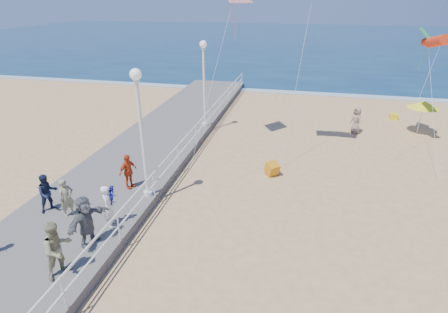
% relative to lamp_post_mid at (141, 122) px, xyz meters
% --- Properties ---
extents(ground, '(160.00, 160.00, 0.00)m').
position_rel_lamp_post_mid_xyz_m(ground, '(5.35, 0.00, -3.66)').
color(ground, tan).
rests_on(ground, ground).
extents(ocean, '(160.00, 90.00, 0.05)m').
position_rel_lamp_post_mid_xyz_m(ocean, '(5.35, 65.00, -3.65)').
color(ocean, '#0C2A49').
rests_on(ocean, ground).
extents(surf_line, '(160.00, 1.20, 0.04)m').
position_rel_lamp_post_mid_xyz_m(surf_line, '(5.35, 20.50, -3.63)').
color(surf_line, silver).
rests_on(surf_line, ground).
extents(boardwalk, '(5.00, 44.00, 0.40)m').
position_rel_lamp_post_mid_xyz_m(boardwalk, '(-2.15, 0.00, -3.46)').
color(boardwalk, slate).
rests_on(boardwalk, ground).
extents(railing, '(0.05, 42.00, 0.55)m').
position_rel_lamp_post_mid_xyz_m(railing, '(0.30, 0.00, -2.41)').
color(railing, white).
rests_on(railing, boardwalk).
extents(lamp_post_mid, '(0.44, 0.44, 5.32)m').
position_rel_lamp_post_mid_xyz_m(lamp_post_mid, '(0.00, 0.00, 0.00)').
color(lamp_post_mid, white).
rests_on(lamp_post_mid, boardwalk).
extents(lamp_post_far, '(0.44, 0.44, 5.32)m').
position_rel_lamp_post_mid_xyz_m(lamp_post_far, '(0.00, 9.00, 0.00)').
color(lamp_post_far, white).
rests_on(lamp_post_far, boardwalk).
extents(woman_holding_toddler, '(0.54, 0.68, 1.62)m').
position_rel_lamp_post_mid_xyz_m(woman_holding_toddler, '(-0.46, -2.26, -2.45)').
color(woman_holding_toddler, white).
rests_on(woman_holding_toddler, boardwalk).
extents(toddler_held, '(0.37, 0.42, 0.74)m').
position_rel_lamp_post_mid_xyz_m(toddler_held, '(-0.31, -2.11, -2.04)').
color(toddler_held, '#353BC8').
rests_on(toddler_held, boardwalk).
extents(spectator_1, '(0.99, 1.09, 1.84)m').
position_rel_lamp_post_mid_xyz_m(spectator_1, '(-0.62, -4.84, -2.34)').
color(spectator_1, gray).
rests_on(spectator_1, boardwalk).
extents(spectator_3, '(0.70, 1.00, 1.57)m').
position_rel_lamp_post_mid_xyz_m(spectator_3, '(-1.06, 0.44, -2.47)').
color(spectator_3, '#CE4319').
rests_on(spectator_3, boardwalk).
extents(spectator_5, '(0.92, 1.76, 1.82)m').
position_rel_lamp_post_mid_xyz_m(spectator_5, '(-0.63, -3.38, -2.35)').
color(spectator_5, '#5E5F63').
rests_on(spectator_5, boardwalk).
extents(spectator_6, '(0.58, 0.66, 1.53)m').
position_rel_lamp_post_mid_xyz_m(spectator_6, '(-2.34, -2.03, -2.50)').
color(spectator_6, gray).
rests_on(spectator_6, boardwalk).
extents(spectator_7, '(0.91, 0.96, 1.56)m').
position_rel_lamp_post_mid_xyz_m(spectator_7, '(-3.25, -1.89, -2.48)').
color(spectator_7, '#1B223C').
rests_on(spectator_7, boardwalk).
extents(beach_walker_c, '(0.90, 1.00, 1.71)m').
position_rel_lamp_post_mid_xyz_m(beach_walker_c, '(9.54, 10.86, -2.80)').
color(beach_walker_c, gray).
rests_on(beach_walker_c, ground).
extents(box_kite, '(0.88, 0.90, 0.74)m').
position_rel_lamp_post_mid_xyz_m(box_kite, '(4.89, 3.76, -3.36)').
color(box_kite, '#D84F0C').
rests_on(box_kite, ground).
extents(beach_umbrella, '(1.90, 1.90, 2.14)m').
position_rel_lamp_post_mid_xyz_m(beach_umbrella, '(13.50, 11.72, -1.75)').
color(beach_umbrella, white).
rests_on(beach_umbrella, ground).
extents(beach_chair_left, '(0.55, 0.55, 0.40)m').
position_rel_lamp_post_mid_xyz_m(beach_chair_left, '(12.61, 14.45, -3.46)').
color(beach_chair_left, yellow).
rests_on(beach_chair_left, ground).
extents(kite_windsock, '(0.99, 2.59, 1.06)m').
position_rel_lamp_post_mid_xyz_m(kite_windsock, '(12.65, 9.35, 2.28)').
color(kite_windsock, red).
extents(kite_diamond_green, '(1.24, 1.44, 0.87)m').
position_rel_lamp_post_mid_xyz_m(kite_diamond_green, '(12.53, 10.74, 2.40)').
color(kite_diamond_green, green).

